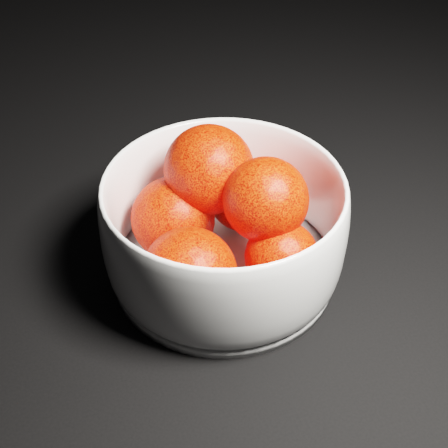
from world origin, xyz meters
name	(u,v)px	position (x,y,z in m)	size (l,w,h in m)	color
bowl	(224,229)	(0.25, -0.07, 0.05)	(0.19, 0.19, 0.09)	silver
orange_pile	(219,217)	(0.25, -0.06, 0.06)	(0.14, 0.15, 0.11)	#F51C06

